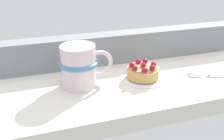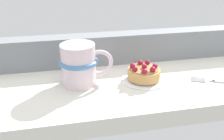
# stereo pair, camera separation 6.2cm
# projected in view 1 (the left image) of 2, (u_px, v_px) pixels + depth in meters

# --- Properties ---
(ground_plane) EXTENTS (0.85, 0.32, 0.04)m
(ground_plane) POSITION_uv_depth(u_px,v_px,m) (134.00, 85.00, 0.67)
(ground_plane) COLOR silver
(window_rail_back) EXTENTS (0.83, 0.06, 0.09)m
(window_rail_back) POSITION_uv_depth(u_px,v_px,m) (118.00, 47.00, 0.75)
(window_rail_back) COLOR gray
(window_rail_back) RESTS_ON ground_plane
(dessert_plate) EXTENTS (0.11, 0.11, 0.01)m
(dessert_plate) POSITION_uv_depth(u_px,v_px,m) (143.00, 78.00, 0.65)
(dessert_plate) COLOR white
(dessert_plate) RESTS_ON ground_plane
(raspberry_tart) EXTENTS (0.08, 0.08, 0.04)m
(raspberry_tart) POSITION_uv_depth(u_px,v_px,m) (143.00, 71.00, 0.64)
(raspberry_tart) COLOR tan
(raspberry_tart) RESTS_ON dessert_plate
(coffee_mug) EXTENTS (0.13, 0.10, 0.10)m
(coffee_mug) POSITION_uv_depth(u_px,v_px,m) (80.00, 66.00, 0.60)
(coffee_mug) COLOR silver
(coffee_mug) RESTS_ON ground_plane
(dessert_fork) EXTENTS (0.15, 0.08, 0.01)m
(dessert_fork) POSITION_uv_depth(u_px,v_px,m) (216.00, 76.00, 0.66)
(dessert_fork) COLOR #B7B7BC
(dessert_fork) RESTS_ON ground_plane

